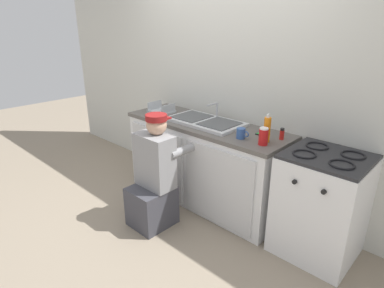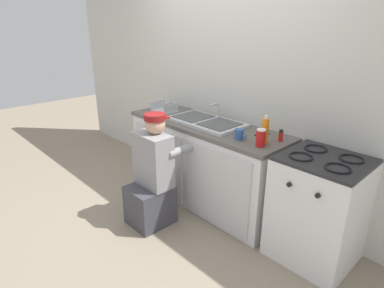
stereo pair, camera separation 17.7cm
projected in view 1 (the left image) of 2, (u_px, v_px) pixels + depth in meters
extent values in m
plane|color=gray|center=(186.00, 209.00, 3.46)|extent=(12.00, 12.00, 0.00)
cube|color=silver|center=(227.00, 85.00, 3.45)|extent=(6.00, 0.10, 2.50)
cube|color=white|center=(205.00, 164.00, 3.51)|extent=(1.81, 0.60, 0.86)
cube|color=silver|center=(157.00, 161.00, 3.57)|extent=(0.80, 0.02, 0.76)
cube|color=silver|center=(217.00, 187.00, 3.02)|extent=(0.80, 0.02, 0.76)
cube|color=#5B5651|center=(205.00, 125.00, 3.35)|extent=(1.85, 0.62, 0.04)
cube|color=silver|center=(205.00, 122.00, 3.34)|extent=(0.80, 0.44, 0.03)
cube|color=#4C4F51|center=(192.00, 116.00, 3.45)|extent=(0.33, 0.35, 0.01)
cube|color=#4C4F51|center=(219.00, 124.00, 3.21)|extent=(0.33, 0.35, 0.01)
cylinder|color=#B7BABF|center=(217.00, 111.00, 3.44)|extent=(0.02, 0.02, 0.18)
cylinder|color=#B7BABF|center=(212.00, 104.00, 3.35)|extent=(0.02, 0.16, 0.02)
cube|color=white|center=(320.00, 206.00, 2.68)|extent=(0.64, 0.60, 0.88)
cube|color=#262628|center=(328.00, 157.00, 2.52)|extent=(0.63, 0.59, 0.02)
torus|color=black|center=(304.00, 154.00, 2.52)|extent=(0.19, 0.19, 0.02)
torus|color=black|center=(342.00, 164.00, 2.34)|extent=(0.19, 0.19, 0.02)
torus|color=black|center=(317.00, 146.00, 2.68)|extent=(0.19, 0.19, 0.02)
torus|color=black|center=(353.00, 155.00, 2.50)|extent=(0.19, 0.19, 0.02)
cylinder|color=black|center=(294.00, 182.00, 2.43)|extent=(0.04, 0.02, 0.04)
cylinder|color=black|center=(324.00, 192.00, 2.29)|extent=(0.04, 0.02, 0.04)
cube|color=#3F3F47|center=(152.00, 206.00, 3.14)|extent=(0.36, 0.40, 0.40)
cube|color=gray|center=(155.00, 161.00, 3.02)|extent=(0.38, 0.22, 0.52)
sphere|color=tan|center=(156.00, 125.00, 2.92)|extent=(0.19, 0.19, 0.19)
cylinder|color=maroon|center=(156.00, 117.00, 2.89)|extent=(0.20, 0.20, 0.06)
cube|color=maroon|center=(163.00, 118.00, 2.96)|extent=(0.13, 0.09, 0.02)
cylinder|color=gray|center=(158.00, 142.00, 3.23)|extent=(0.08, 0.30, 0.08)
cylinder|color=gray|center=(182.00, 151.00, 3.01)|extent=(0.08, 0.30, 0.08)
cylinder|color=orange|center=(267.00, 130.00, 2.78)|extent=(0.06, 0.06, 0.22)
cylinder|color=white|center=(268.00, 116.00, 2.74)|extent=(0.03, 0.03, 0.03)
cube|color=#B2B7BC|center=(161.00, 111.00, 3.74)|extent=(0.28, 0.22, 0.02)
cube|color=#B2B7BC|center=(155.00, 105.00, 3.80)|extent=(0.01, 0.21, 0.10)
cube|color=#B2B7BC|center=(168.00, 109.00, 3.64)|extent=(0.01, 0.21, 0.10)
cube|color=black|center=(263.00, 133.00, 3.02)|extent=(0.07, 0.14, 0.01)
cube|color=green|center=(263.00, 132.00, 3.02)|extent=(0.06, 0.12, 0.00)
cylinder|color=#335699|center=(241.00, 133.00, 2.88)|extent=(0.08, 0.08, 0.09)
torus|color=#335699|center=(246.00, 134.00, 2.85)|extent=(0.06, 0.01, 0.06)
cylinder|color=red|center=(282.00, 135.00, 2.86)|extent=(0.04, 0.04, 0.08)
cylinder|color=black|center=(282.00, 129.00, 2.84)|extent=(0.04, 0.04, 0.02)
cylinder|color=red|center=(263.00, 137.00, 2.72)|extent=(0.08, 0.08, 0.14)
cylinder|color=white|center=(264.00, 129.00, 2.70)|extent=(0.08, 0.08, 0.01)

